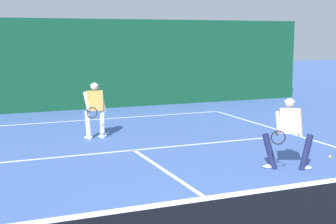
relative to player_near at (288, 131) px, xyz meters
The scene contains 8 objects.
court_line_baseline_far 8.07m from the player_near, 107.69° to the left, with size 9.70×0.10×0.01m, color white.
court_line_service 3.89m from the player_near, 129.91° to the left, with size 7.91×0.10×0.01m, color white.
court_line_centre 2.59m from the player_near, behind, with size 0.10×6.40×0.01m, color white.
tennis_net 4.27m from the player_near, 124.91° to the right, with size 10.64×0.09×1.05m.
player_near is the anchor object (origin of this frame).
player_far 5.53m from the player_near, 122.43° to the left, with size 0.71×0.83×1.55m.
tennis_ball 1.75m from the player_near, 15.36° to the left, with size 0.07×0.07×0.07m, color #D1E033.
back_fence_windscreen 10.42m from the player_near, 103.59° to the left, with size 20.02×0.12×3.43m, color #0F4328.
Camera 1 is at (-3.79, -4.89, 2.83)m, focal length 52.67 mm.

